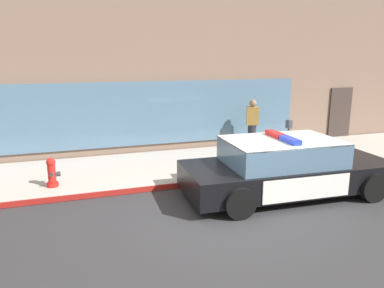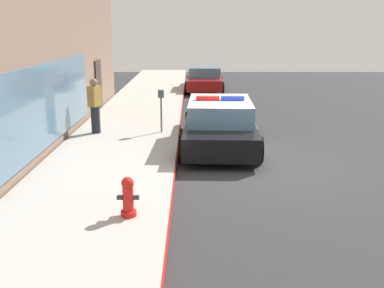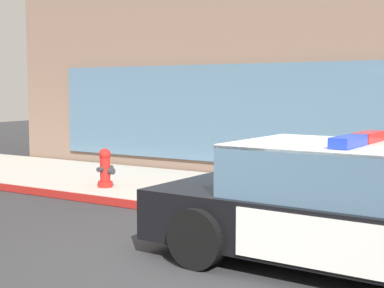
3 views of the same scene
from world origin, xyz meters
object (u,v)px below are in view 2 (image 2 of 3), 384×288
(car_down_street, at_px, (205,79))
(police_cruiser, at_px, (220,123))
(fire_hydrant, at_px, (128,197))
(parking_meter, at_px, (161,103))
(pedestrian_on_sidewalk, at_px, (95,106))

(car_down_street, bearing_deg, police_cruiser, -177.67)
(fire_hydrant, relative_size, parking_meter, 0.54)
(pedestrian_on_sidewalk, height_order, parking_meter, pedestrian_on_sidewalk)
(fire_hydrant, bearing_deg, car_down_street, -6.13)
(police_cruiser, relative_size, fire_hydrant, 7.03)
(car_down_street, relative_size, parking_meter, 3.34)
(fire_hydrant, xyz_separation_m, car_down_street, (17.14, -1.84, 0.13))
(police_cruiser, height_order, car_down_street, police_cruiser)
(police_cruiser, height_order, pedestrian_on_sidewalk, pedestrian_on_sidewalk)
(fire_hydrant, height_order, parking_meter, parking_meter)
(parking_meter, bearing_deg, police_cruiser, -123.86)
(car_down_street, bearing_deg, parking_meter, 172.90)
(police_cruiser, xyz_separation_m, parking_meter, (1.19, 1.77, 0.40))
(pedestrian_on_sidewalk, xyz_separation_m, parking_meter, (0.10, -2.06, 0.07))
(fire_hydrant, relative_size, car_down_street, 0.16)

